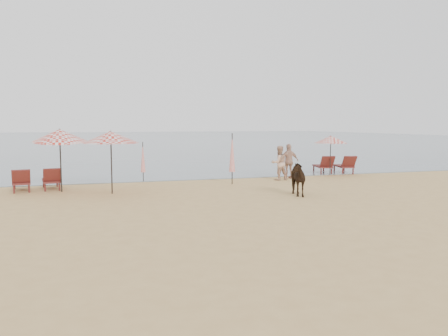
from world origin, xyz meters
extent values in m
plane|color=tan|center=(0.00, 0.00, 0.00)|extent=(120.00, 120.00, 0.00)
cube|color=#51606B|center=(0.00, 80.00, 0.00)|extent=(160.00, 140.00, 0.06)
cube|color=#5C2315|center=(-7.90, 8.65, 0.38)|extent=(0.90, 1.58, 0.09)
cube|color=#5C2315|center=(-7.79, 7.85, 0.68)|extent=(0.76, 0.58, 0.66)
cube|color=#5C2315|center=(-6.73, 8.81, 0.38)|extent=(0.90, 1.58, 0.09)
cube|color=#5C2315|center=(-6.62, 8.02, 0.68)|extent=(0.76, 0.58, 0.66)
cube|color=#5C2315|center=(7.75, 10.98, 0.40)|extent=(1.05, 1.71, 0.09)
cube|color=#5C2315|center=(7.57, 10.14, 0.72)|extent=(0.83, 0.66, 0.70)
cube|color=#5C2315|center=(8.97, 10.72, 0.40)|extent=(1.05, 1.71, 0.09)
cube|color=#5C2315|center=(8.80, 9.89, 0.72)|extent=(0.83, 0.66, 0.70)
cylinder|color=black|center=(-4.24, 6.75, 1.18)|extent=(0.05, 0.05, 2.36)
cone|color=red|center=(-4.24, 6.75, 2.31)|extent=(2.25, 2.25, 0.48)
sphere|color=black|center=(-4.24, 6.75, 2.52)|extent=(0.09, 0.09, 0.09)
cylinder|color=black|center=(-6.25, 7.85, 1.21)|extent=(0.06, 0.06, 2.42)
cone|color=red|center=(-6.25, 7.85, 2.37)|extent=(2.14, 2.18, 0.73)
sphere|color=black|center=(-6.25, 7.85, 2.59)|extent=(0.09, 0.09, 0.09)
cylinder|color=black|center=(7.62, 9.92, 1.01)|extent=(0.05, 0.05, 2.03)
cone|color=red|center=(7.62, 9.92, 1.98)|extent=(1.80, 1.80, 0.41)
sphere|color=black|center=(7.62, 9.92, 2.17)|extent=(0.07, 0.07, 0.07)
cylinder|color=black|center=(-2.62, 10.09, 0.98)|extent=(0.04, 0.04, 1.96)
cone|color=red|center=(-2.62, 10.09, 1.22)|extent=(0.24, 0.24, 1.47)
cylinder|color=black|center=(1.33, 8.08, 1.20)|extent=(0.05, 0.05, 2.40)
cone|color=red|center=(1.33, 8.08, 1.49)|extent=(0.29, 0.29, 1.80)
imported|color=black|center=(2.72, 4.26, 0.69)|extent=(0.99, 1.72, 1.37)
imported|color=tan|center=(4.05, 8.81, 0.87)|extent=(0.89, 0.72, 1.74)
imported|color=tan|center=(4.81, 9.25, 0.90)|extent=(1.06, 0.45, 1.81)
camera|label=1|loc=(-4.93, -11.43, 2.83)|focal=35.00mm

